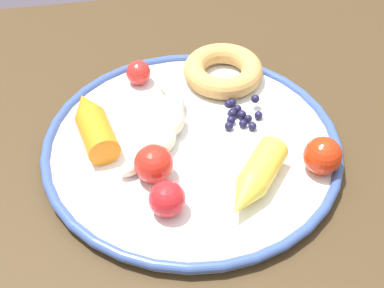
% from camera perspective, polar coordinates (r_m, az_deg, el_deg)
% --- Properties ---
extents(dining_table, '(1.04, 0.73, 0.75)m').
position_cam_1_polar(dining_table, '(0.75, -2.79, -6.37)').
color(dining_table, '#3C2C18').
rests_on(dining_table, ground_plane).
extents(plate, '(0.36, 0.36, 0.02)m').
position_cam_1_polar(plate, '(0.67, -0.00, -0.18)').
color(plate, white).
rests_on(plate, dining_table).
extents(banana, '(0.10, 0.18, 0.03)m').
position_cam_1_polar(banana, '(0.68, -2.77, 2.32)').
color(banana, '#F6DCBF').
rests_on(banana, plate).
extents(carrot_orange, '(0.06, 0.12, 0.04)m').
position_cam_1_polar(carrot_orange, '(0.68, -10.11, 2.15)').
color(carrot_orange, orange).
rests_on(carrot_orange, plate).
extents(carrot_yellow, '(0.09, 0.11, 0.04)m').
position_cam_1_polar(carrot_yellow, '(0.61, 6.46, -3.58)').
color(carrot_yellow, yellow).
rests_on(carrot_yellow, plate).
extents(donut, '(0.15, 0.15, 0.03)m').
position_cam_1_polar(donut, '(0.75, 3.19, 7.50)').
color(donut, tan).
rests_on(donut, plate).
extents(blueberry_pile, '(0.05, 0.06, 0.02)m').
position_cam_1_polar(blueberry_pile, '(0.70, 4.95, 3.07)').
color(blueberry_pile, '#191638').
rests_on(blueberry_pile, plate).
extents(tomato_near, '(0.04, 0.04, 0.04)m').
position_cam_1_polar(tomato_near, '(0.61, -3.93, -2.02)').
color(tomato_near, red).
rests_on(tomato_near, plate).
extents(tomato_mid, '(0.04, 0.04, 0.04)m').
position_cam_1_polar(tomato_mid, '(0.64, 13.18, -1.17)').
color(tomato_mid, red).
rests_on(tomato_mid, plate).
extents(tomato_far, '(0.03, 0.03, 0.03)m').
position_cam_1_polar(tomato_far, '(0.75, -5.50, 7.27)').
color(tomato_far, red).
rests_on(tomato_far, plate).
extents(tomato_extra, '(0.04, 0.04, 0.04)m').
position_cam_1_polar(tomato_extra, '(0.58, -2.57, -5.61)').
color(tomato_extra, red).
rests_on(tomato_extra, plate).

